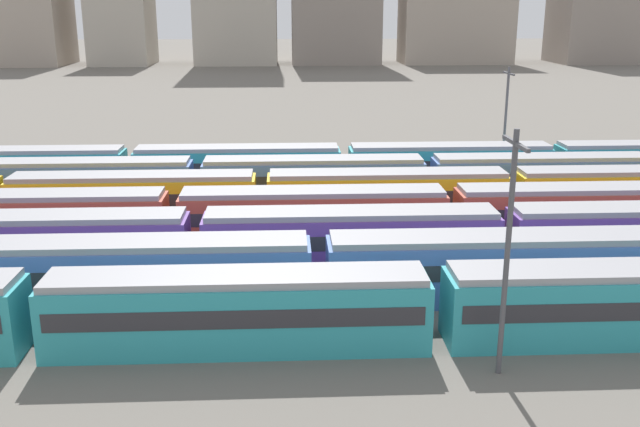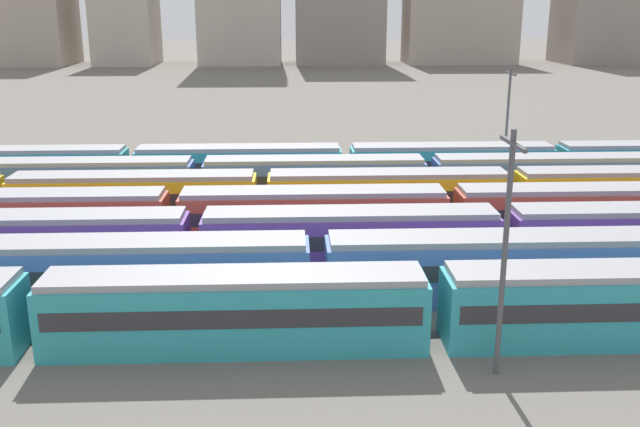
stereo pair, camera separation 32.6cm
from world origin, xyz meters
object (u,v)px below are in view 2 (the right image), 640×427
(train_track_3, at_px, (586,212))
(catenary_pole_1, at_px, (507,117))
(train_track_6, at_px, (555,164))
(train_track_2, at_px, (503,237))
(catenary_pole_0, at_px, (505,245))
(train_track_1, at_px, (490,267))
(train_track_0, at_px, (435,307))
(train_track_4, at_px, (512,194))
(train_track_5, at_px, (429,179))

(train_track_3, distance_m, catenary_pole_1, 19.20)
(train_track_3, relative_size, train_track_6, 0.83)
(train_track_3, bearing_deg, train_track_2, -144.69)
(catenary_pole_0, bearing_deg, train_track_1, 77.25)
(train_track_0, relative_size, catenary_pole_1, 7.30)
(train_track_0, bearing_deg, train_track_6, 61.36)
(train_track_0, bearing_deg, train_track_4, 64.38)
(train_track_1, distance_m, train_track_4, 16.68)
(train_track_4, height_order, train_track_6, same)
(train_track_0, xyz_separation_m, catenary_pole_1, (13.38, 34.43, 3.77))
(train_track_3, distance_m, train_track_6, 15.97)
(train_track_0, xyz_separation_m, train_track_5, (4.62, 26.00, 0.00))
(train_track_2, height_order, train_track_4, same)
(train_track_6, height_order, catenary_pole_1, catenary_pole_1)
(train_track_6, bearing_deg, train_track_3, -102.33)
(train_track_0, distance_m, train_track_1, 6.60)
(train_track_1, distance_m, train_track_3, 14.13)
(train_track_1, bearing_deg, catenary_pole_1, 72.33)
(train_track_1, height_order, train_track_5, same)
(train_track_4, xyz_separation_m, train_track_5, (-5.36, 5.20, 0.00))
(catenary_pole_1, bearing_deg, train_track_6, -41.46)
(train_track_2, bearing_deg, train_track_5, 96.12)
(train_track_4, height_order, train_track_5, same)
(train_track_5, bearing_deg, train_track_0, -100.07)
(train_track_4, bearing_deg, train_track_3, -54.88)
(train_track_1, height_order, train_track_3, same)
(train_track_2, relative_size, catenary_pole_0, 6.85)
(train_track_5, distance_m, train_track_6, 13.47)
(train_track_0, bearing_deg, catenary_pole_1, 68.76)
(train_track_6, bearing_deg, train_track_5, -157.29)
(train_track_3, bearing_deg, train_track_1, -132.59)
(train_track_6, bearing_deg, catenary_pole_0, -113.42)
(train_track_0, height_order, train_track_2, same)
(train_track_1, bearing_deg, catenary_pole_0, -102.75)
(train_track_1, bearing_deg, train_track_4, 69.28)
(train_track_5, distance_m, catenary_pole_1, 12.73)
(train_track_3, bearing_deg, train_track_6, 77.67)
(train_track_6, distance_m, catenary_pole_0, 37.54)
(train_track_5, bearing_deg, train_track_1, -91.50)
(train_track_5, relative_size, train_track_6, 0.66)
(train_track_5, height_order, catenary_pole_0, catenary_pole_0)
(train_track_2, bearing_deg, train_track_4, 70.50)
(train_track_3, relative_size, catenary_pole_0, 8.58)
(train_track_2, relative_size, train_track_4, 0.66)
(train_track_4, relative_size, train_track_5, 1.51)
(train_track_0, distance_m, train_track_6, 35.55)
(train_track_0, height_order, train_track_4, same)
(train_track_6, bearing_deg, catenary_pole_1, 138.54)
(train_track_1, relative_size, train_track_3, 1.00)
(train_track_5, xyz_separation_m, catenary_pole_0, (-2.41, -29.04, 4.11))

